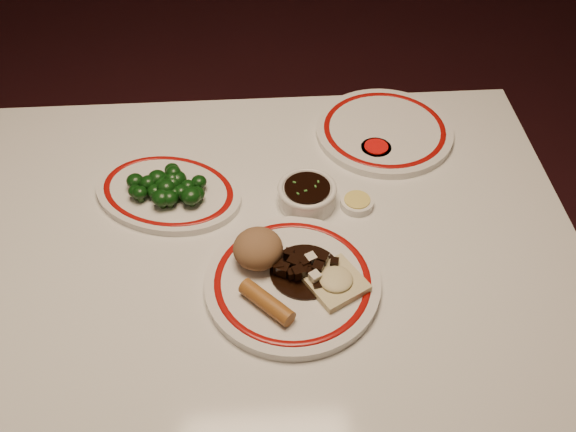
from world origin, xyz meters
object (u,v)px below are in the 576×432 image
at_px(rice_mound, 258,249).
at_px(broccoli_plate, 168,192).
at_px(main_plate, 293,282).
at_px(stirfry_heap, 304,268).
at_px(fried_wonton, 336,282).
at_px(broccoli_pile, 168,186).
at_px(soy_bowl, 307,195).
at_px(spring_roll, 267,302).
at_px(dining_table, 255,276).

bearing_deg(rice_mound, broccoli_plate, 131.33).
bearing_deg(main_plate, rice_mound, 140.25).
bearing_deg(stirfry_heap, fried_wonton, -31.33).
bearing_deg(broccoli_pile, fried_wonton, -39.57).
xyz_separation_m(main_plate, soy_bowl, (0.04, 0.20, 0.01)).
distance_m(broccoli_plate, broccoli_pile, 0.03).
relative_size(broccoli_plate, broccoli_pile, 2.28).
bearing_deg(main_plate, broccoli_pile, 134.58).
bearing_deg(spring_roll, broccoli_plate, 77.50).
height_order(fried_wonton, broccoli_pile, broccoli_pile).
bearing_deg(stirfry_heap, soy_bowl, 83.57).
bearing_deg(main_plate, spring_roll, -130.00).
distance_m(rice_mound, stirfry_heap, 0.09).
height_order(rice_mound, spring_roll, rice_mound).
bearing_deg(broccoli_plate, main_plate, -46.70).
xyz_separation_m(main_plate, rice_mound, (-0.06, 0.05, 0.04)).
bearing_deg(soy_bowl, rice_mound, -122.38).
xyz_separation_m(main_plate, stirfry_heap, (0.02, 0.01, 0.02)).
bearing_deg(soy_bowl, broccoli_plate, 171.71).
xyz_separation_m(dining_table, spring_roll, (0.02, -0.15, 0.12)).
distance_m(spring_roll, broccoli_pile, 0.33).
xyz_separation_m(dining_table, main_plate, (0.07, -0.10, 0.10)).
relative_size(rice_mound, broccoli_pile, 0.56).
distance_m(dining_table, fried_wonton, 0.22).
bearing_deg(broccoli_plate, dining_table, -41.00).
distance_m(stirfry_heap, soy_bowl, 0.19).
relative_size(spring_roll, broccoli_pile, 0.67).
bearing_deg(spring_roll, rice_mound, 51.88).
height_order(main_plate, rice_mound, rice_mound).
bearing_deg(stirfry_heap, spring_roll, -134.13).
height_order(stirfry_heap, soy_bowl, stirfry_heap).
relative_size(fried_wonton, stirfry_heap, 0.98).
height_order(main_plate, soy_bowl, soy_bowl).
xyz_separation_m(main_plate, broccoli_pile, (-0.22, 0.23, 0.03)).
bearing_deg(broccoli_pile, broccoli_plate, 104.14).
bearing_deg(spring_roll, broccoli_pile, 78.25).
height_order(fried_wonton, stirfry_heap, stirfry_heap).
height_order(fried_wonton, broccoli_plate, fried_wonton).
distance_m(spring_roll, broccoli_plate, 0.35).
bearing_deg(fried_wonton, rice_mound, 153.46).
bearing_deg(broccoli_pile, rice_mound, -47.11).
bearing_deg(broccoli_plate, rice_mound, -48.67).
xyz_separation_m(dining_table, fried_wonton, (0.14, -0.12, 0.12)).
height_order(fried_wonton, soy_bowl, same).
relative_size(dining_table, broccoli_pile, 7.75).
bearing_deg(broccoli_pile, stirfry_heap, -41.07).
distance_m(main_plate, broccoli_pile, 0.32).
xyz_separation_m(rice_mound, stirfry_heap, (0.08, -0.03, -0.02)).
bearing_deg(dining_table, soy_bowl, 43.31).
distance_m(rice_mound, broccoli_plate, 0.26).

